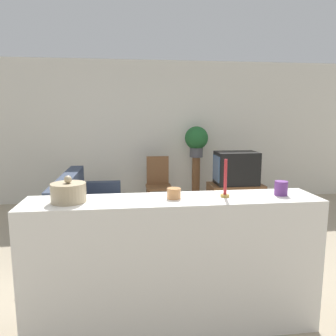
# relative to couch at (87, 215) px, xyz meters

# --- Properties ---
(ground_plane) EXTENTS (14.00, 14.00, 0.00)m
(ground_plane) POSITION_rel_couch_xyz_m (0.92, -1.58, -0.29)
(ground_plane) COLOR tan
(wall_back) EXTENTS (9.00, 0.06, 2.70)m
(wall_back) POSITION_rel_couch_xyz_m (0.92, 1.85, 1.06)
(wall_back) COLOR silver
(wall_back) RESTS_ON ground_plane
(couch) EXTENTS (0.80, 1.94, 0.85)m
(couch) POSITION_rel_couch_xyz_m (0.00, 0.00, 0.00)
(couch) COLOR #384256
(couch) RESTS_ON ground_plane
(tv_stand) EXTENTS (0.88, 0.53, 0.54)m
(tv_stand) POSITION_rel_couch_xyz_m (2.37, 0.64, -0.02)
(tv_stand) COLOR brown
(tv_stand) RESTS_ON ground_plane
(television) EXTENTS (0.69, 0.46, 0.54)m
(television) POSITION_rel_couch_xyz_m (2.37, 0.64, 0.51)
(television) COLOR black
(television) RESTS_ON tv_stand
(wooden_chair) EXTENTS (0.44, 0.44, 0.95)m
(wooden_chair) POSITION_rel_couch_xyz_m (1.12, 1.12, 0.22)
(wooden_chair) COLOR brown
(wooden_chair) RESTS_ON ground_plane
(plant_stand) EXTENTS (0.15, 0.15, 0.89)m
(plant_stand) POSITION_rel_couch_xyz_m (1.87, 1.46, 0.15)
(plant_stand) COLOR brown
(plant_stand) RESTS_ON ground_plane
(potted_plant) EXTENTS (0.43, 0.43, 0.58)m
(potted_plant) POSITION_rel_couch_xyz_m (1.87, 1.46, 0.93)
(potted_plant) COLOR #4C4C51
(potted_plant) RESTS_ON plant_stand
(foreground_counter) EXTENTS (2.24, 0.44, 1.05)m
(foreground_counter) POSITION_rel_couch_xyz_m (0.92, -2.16, 0.23)
(foreground_counter) COLOR white
(foreground_counter) RESTS_ON ground_plane
(decorative_bowl) EXTENTS (0.25, 0.25, 0.19)m
(decorative_bowl) POSITION_rel_couch_xyz_m (0.15, -2.16, 0.83)
(decorative_bowl) COLOR tan
(decorative_bowl) RESTS_ON foreground_counter
(candle_jar) EXTENTS (0.10, 0.10, 0.08)m
(candle_jar) POSITION_rel_couch_xyz_m (0.92, -2.16, 0.80)
(candle_jar) COLOR #C6844C
(candle_jar) RESTS_ON foreground_counter
(candlestick) EXTENTS (0.07, 0.07, 0.29)m
(candlestick) POSITION_rel_couch_xyz_m (1.31, -2.16, 0.86)
(candlestick) COLOR #B7933D
(candlestick) RESTS_ON foreground_counter
(coffee_tin) EXTENTS (0.10, 0.10, 0.11)m
(coffee_tin) POSITION_rel_couch_xyz_m (1.77, -2.16, 0.82)
(coffee_tin) COLOR #66337F
(coffee_tin) RESTS_ON foreground_counter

